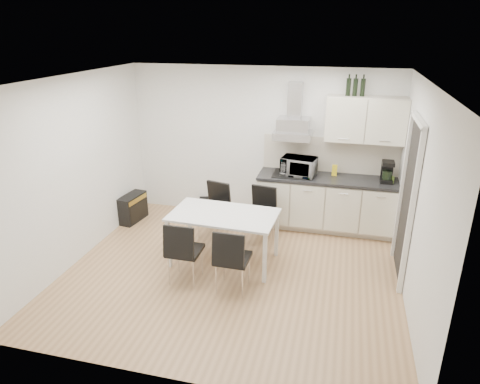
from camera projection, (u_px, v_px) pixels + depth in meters
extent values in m
plane|color=tan|center=(232.00, 272.00, 5.93)|extent=(4.50, 4.50, 0.00)
cube|color=white|center=(261.00, 145.00, 7.27)|extent=(4.50, 0.10, 2.60)
cube|color=white|center=(170.00, 263.00, 3.65)|extent=(4.50, 0.10, 2.60)
cube|color=white|center=(75.00, 171.00, 5.96)|extent=(0.10, 4.00, 2.60)
cube|color=white|center=(418.00, 201.00, 4.95)|extent=(0.10, 4.00, 2.60)
plane|color=white|center=(230.00, 80.00, 4.99)|extent=(4.50, 4.50, 0.00)
cube|color=white|center=(406.00, 202.00, 5.55)|extent=(0.08, 1.04, 2.10)
cube|color=beige|center=(324.00, 225.00, 7.23)|extent=(2.16, 0.52, 0.10)
cube|color=beige|center=(325.00, 202.00, 7.03)|extent=(2.20, 0.60, 0.76)
cube|color=black|center=(327.00, 178.00, 6.87)|extent=(2.22, 0.64, 0.04)
cube|color=beige|center=(330.00, 155.00, 7.03)|extent=(2.20, 0.02, 0.58)
cube|color=beige|center=(366.00, 120.00, 6.54)|extent=(1.20, 0.35, 0.70)
cube|color=silver|center=(293.00, 129.00, 6.82)|extent=(0.60, 0.46, 0.30)
cube|color=silver|center=(295.00, 100.00, 6.75)|extent=(0.22, 0.20, 0.55)
imported|color=silver|center=(299.00, 164.00, 6.89)|extent=(0.58, 0.38, 0.37)
cube|color=yellow|center=(335.00, 170.00, 6.91)|extent=(0.08, 0.04, 0.18)
cylinder|color=brown|center=(389.00, 179.00, 6.60)|extent=(0.04, 0.04, 0.11)
cylinder|color=#4C6626|center=(393.00, 180.00, 6.59)|extent=(0.04, 0.04, 0.11)
cylinder|color=black|center=(349.00, 85.00, 6.42)|extent=(0.07, 0.07, 0.32)
cylinder|color=black|center=(355.00, 85.00, 6.40)|extent=(0.07, 0.07, 0.32)
cylinder|color=black|center=(363.00, 85.00, 6.37)|extent=(0.07, 0.07, 0.32)
cube|color=white|center=(224.00, 215.00, 5.95)|extent=(1.51, 0.91, 0.03)
cube|color=white|center=(169.00, 244.00, 5.94)|extent=(0.05, 0.05, 0.72)
cube|color=white|center=(265.00, 258.00, 5.57)|extent=(0.05, 0.05, 0.72)
cube|color=white|center=(190.00, 222.00, 6.60)|extent=(0.05, 0.05, 0.72)
cube|color=white|center=(277.00, 234.00, 6.24)|extent=(0.05, 0.05, 0.72)
cube|color=black|center=(133.00, 208.00, 7.43)|extent=(0.31, 0.60, 0.48)
cube|color=gold|center=(138.00, 199.00, 7.34)|extent=(0.08, 0.51, 0.08)
cube|color=black|center=(204.00, 205.00, 7.83)|extent=(0.19, 0.18, 0.27)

